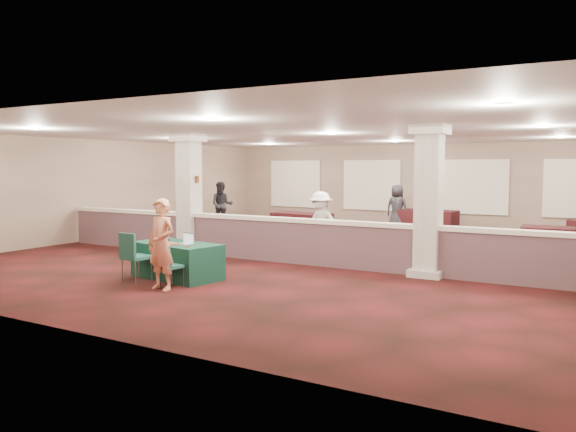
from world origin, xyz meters
The scene contains 30 objects.
ground centered at (0.00, 0.00, 0.00)m, with size 16.00×16.00×0.00m, color #431012.
wall_back centered at (0.00, 8.00, 1.60)m, with size 16.00×0.04×3.20m, color #7F6357.
wall_front centered at (0.00, -8.00, 1.60)m, with size 16.00×0.04×3.20m, color #7F6357.
wall_left centered at (-8.00, 0.00, 1.60)m, with size 0.04×16.00×3.20m, color #7F6357.
ceiling centered at (0.00, 0.00, 3.20)m, with size 16.00×16.00×0.02m, color silver.
partition_wall centered at (0.00, -1.50, 0.57)m, with size 15.60×0.28×1.10m.
column_left centered at (-3.50, -1.50, 1.64)m, with size 0.72×0.72×3.20m.
column_right centered at (3.00, -1.50, 1.64)m, with size 0.72×0.72×3.20m.
sconce_left centered at (-3.78, -1.50, 2.00)m, with size 0.12×0.12×0.18m.
sconce_right centered at (-3.22, -1.50, 2.00)m, with size 0.12×0.12×0.18m.
near_table centered at (-1.50, -4.31, 0.37)m, with size 1.93×0.96×0.74m, color #103B2D.
conf_chair_main centered at (-1.01, -5.14, 0.49)m, with size 0.47×0.47×0.83m.
conf_chair_side centered at (-2.01, -5.05, 0.59)m, with size 0.56×0.56×1.01m.
woman centered at (-1.00, -5.31, 0.87)m, with size 0.63×0.42×1.74m, color #E97C65.
far_table_front_left centered at (-2.50, 0.57, 0.40)m, with size 1.99×1.00×0.81m, color black.
far_table_front_center centered at (-1.99, 0.30, 0.41)m, with size 2.01×1.01×0.82m, color black.
far_table_front_right centered at (5.21, 3.00, 0.37)m, with size 1.84×0.92×0.75m, color black.
far_table_back_left centered at (-2.61, 3.20, 0.40)m, with size 1.95×0.98×0.79m, color black.
far_table_back_center centered at (0.74, 6.50, 0.40)m, with size 1.96×0.98×0.79m, color black.
attendee_a centered at (-6.50, 4.00, 0.88)m, with size 0.85×0.47×1.76m, color black.
attendee_b centered at (-0.32, 0.07, 0.84)m, with size 1.07×0.49×1.68m, color white.
attendee_d centered at (-0.33, 6.24, 0.85)m, with size 0.84×0.45×1.70m, color black.
laptop_base centered at (-1.21, -4.41, 0.75)m, with size 0.33×0.23×0.02m, color silver.
laptop_screen centered at (-1.19, -4.29, 0.87)m, with size 0.33×0.01×0.22m, color silver.
screen_glow centered at (-1.19, -4.30, 0.86)m, with size 0.30×0.00×0.19m, color silver.
knitting centered at (-1.49, -4.56, 0.76)m, with size 0.41×0.30×0.03m, color #BC581E.
yarn_cream centered at (-2.07, -4.31, 0.80)m, with size 0.11×0.11×0.11m, color beige.
yarn_red centered at (-2.19, -4.13, 0.79)m, with size 0.10×0.10×0.10m, color maroon.
yarn_grey centered at (-1.93, -4.11, 0.79)m, with size 0.11×0.11×0.11m, color #4B4C50.
scissors centered at (-0.90, -4.70, 0.75)m, with size 0.12×0.03×0.01m, color red.
Camera 1 is at (6.31, -13.23, 2.33)m, focal length 35.00 mm.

